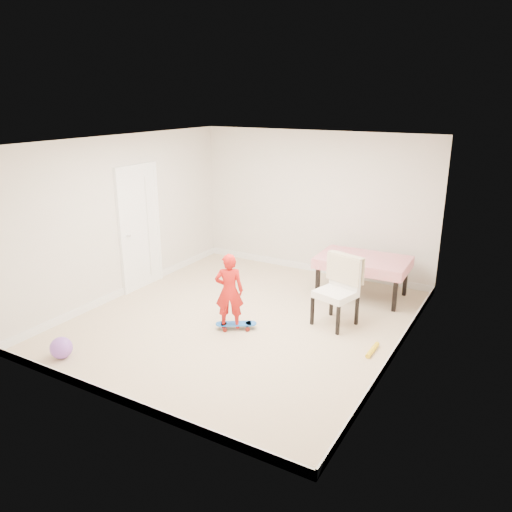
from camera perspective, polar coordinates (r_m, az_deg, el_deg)
The scene contains 17 objects.
ground at distance 7.48m, azimuth -1.44°, elevation -7.24°, with size 5.00×5.00×0.00m, color tan.
ceiling at distance 6.80m, azimuth -1.61°, elevation 12.86°, with size 4.50×5.00×0.04m, color white.
wall_back at distance 9.18m, azimuth 6.60°, elevation 5.97°, with size 4.50×0.04×2.60m, color beige.
wall_front at distance 5.18m, azimuth -15.96°, elevation -4.03°, with size 4.50×0.04×2.60m, color beige.
wall_left at distance 8.37m, azimuth -14.71°, elevation 4.36°, with size 0.04×5.00×2.60m, color beige.
wall_right at distance 6.21m, azimuth 16.33°, elevation -0.42°, with size 0.04×5.00×2.60m, color beige.
door at distance 8.64m, azimuth -13.15°, elevation 3.00°, with size 0.10×0.94×2.11m, color white.
baseboard_back at distance 9.52m, azimuth 6.37°, elevation -1.34°, with size 4.50×0.02×0.12m, color white.
baseboard_front at distance 5.74m, azimuth -14.95°, elevation -15.63°, with size 4.50×0.02×0.12m, color white.
baseboard_left at distance 8.74m, azimuth -14.12°, elevation -3.56°, with size 0.02×5.00×0.12m, color white.
baseboard_right at distance 6.69m, azimuth 15.49°, elevation -10.57°, with size 0.02×5.00×0.12m, color white.
dining_table at distance 8.38m, azimuth 12.02°, elevation -2.34°, with size 1.44×0.91×0.67m, color red, non-canonical shape.
dining_chair at distance 7.21m, azimuth 9.08°, elevation -4.05°, with size 0.56×0.64×1.02m, color beige, non-canonical shape.
skateboard at distance 7.18m, azimuth -2.28°, elevation -8.00°, with size 0.58×0.21×0.09m, color blue, non-canonical shape.
child at distance 6.97m, azimuth -3.07°, elevation -4.29°, with size 0.40×0.26×1.09m, color red.
balloon at distance 6.85m, azimuth -21.37°, elevation -9.75°, with size 0.28×0.28×0.28m, color #8B52C5.
foam_toy at distance 6.75m, azimuth 13.17°, elevation -10.41°, with size 0.06×0.06×0.40m, color yellow.
Camera 1 is at (3.54, -5.78, 3.17)m, focal length 35.00 mm.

